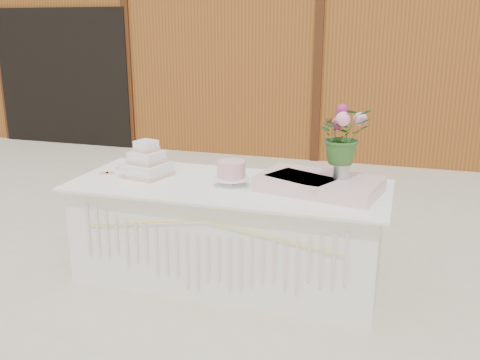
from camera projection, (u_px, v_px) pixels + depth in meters
The scene contains 9 objects.
ground at pixel (229, 277), 4.25m from camera, with size 80.00×80.00×0.00m, color beige.
barn at pixel (337, 40), 9.28m from camera, with size 12.60×4.60×3.30m.
cake_table at pixel (228, 232), 4.14m from camera, with size 2.40×1.00×0.77m.
wedding_cake at pixel (147, 164), 4.23m from camera, with size 0.39×0.39×0.29m.
pink_cake_stand at pixel (231, 172), 3.95m from camera, with size 0.27×0.27×0.19m.
satin_runner at pixel (319, 184), 3.85m from camera, with size 0.85×0.49×0.11m, color #FFD2CD.
flower_vase at pixel (342, 168), 3.78m from camera, with size 0.12×0.12×0.16m, color silver.
bouquet at pixel (344, 128), 3.70m from camera, with size 0.36×0.31×0.40m, color #325E25.
loose_flowers at pixel (116, 170), 4.39m from camera, with size 0.15×0.36×0.02m, color pink, non-canonical shape.
Camera 1 is at (1.24, -3.66, 1.92)m, focal length 40.00 mm.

